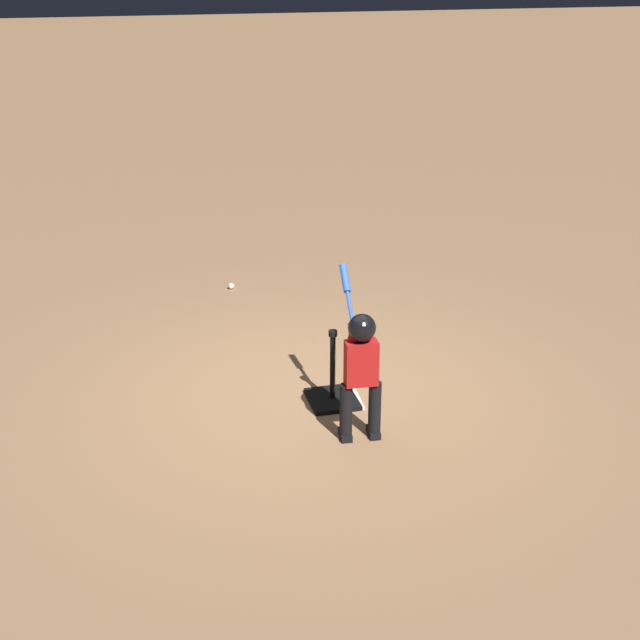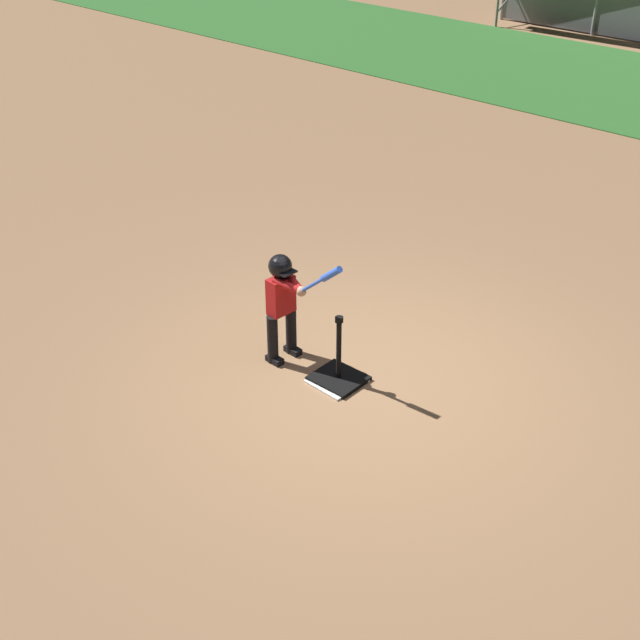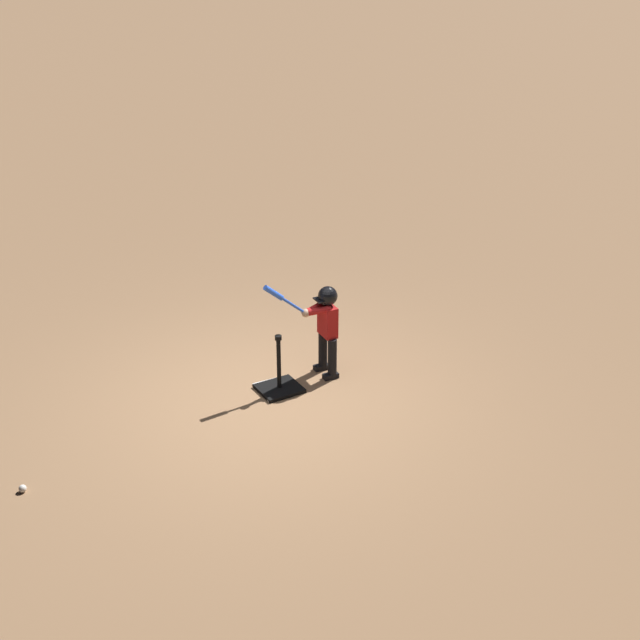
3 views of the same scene
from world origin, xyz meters
The scene contains 5 objects.
ground_plane centered at (0.00, 0.00, 0.00)m, with size 90.00×90.00×0.00m, color #99704C.
home_plate centered at (-0.20, -0.17, 0.01)m, with size 0.44×0.44×0.02m, color white.
batting_tee centered at (-0.20, -0.14, 0.09)m, with size 0.47×0.42×0.69m.
batter_child centered at (-0.84, -0.20, 0.70)m, with size 0.89×0.35×1.27m.
baseball centered at (2.77, 0.29, 0.04)m, with size 0.07×0.07×0.07m, color white.
Camera 1 is at (-6.98, 1.69, 3.79)m, focal length 50.00 mm.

